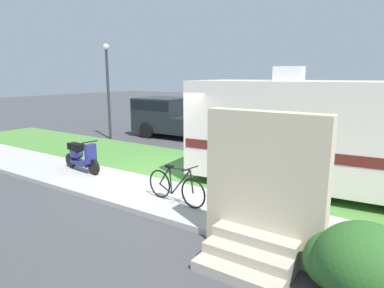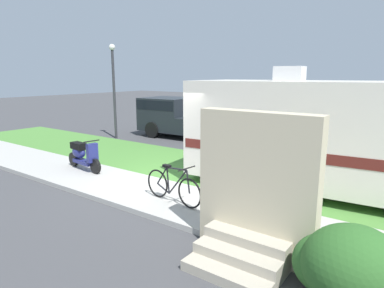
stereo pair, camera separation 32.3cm
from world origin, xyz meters
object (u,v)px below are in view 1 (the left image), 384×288
at_px(pickup_truck_near, 176,117).
at_px(street_lamp_post, 108,82).
at_px(bicycle, 176,187).
at_px(motorhome_rv, 332,131).
at_px(scooter, 80,156).
at_px(bottle_green, 292,232).

height_order(pickup_truck_near, street_lamp_post, street_lamp_post).
xyz_separation_m(bicycle, street_lamp_post, (-7.54, 5.00, 2.12)).
bearing_deg(motorhome_rv, pickup_truck_near, 152.54).
distance_m(bicycle, street_lamp_post, 9.29).
xyz_separation_m(scooter, bicycle, (3.95, -0.51, -0.08)).
bearing_deg(bicycle, bottle_green, -3.41).
relative_size(pickup_truck_near, street_lamp_post, 1.21).
relative_size(motorhome_rv, bicycle, 4.19).
xyz_separation_m(motorhome_rv, street_lamp_post, (-10.14, 1.94, 1.04)).
xyz_separation_m(motorhome_rv, bicycle, (-2.60, -3.06, -1.08)).
bearing_deg(pickup_truck_near, street_lamp_post, -136.81).
bearing_deg(motorhome_rv, scooter, -158.70).
distance_m(bottle_green, street_lamp_post, 11.70).
bearing_deg(street_lamp_post, bicycle, -33.56).
relative_size(bicycle, street_lamp_post, 0.39).
distance_m(motorhome_rv, bottle_green, 3.50).
bearing_deg(street_lamp_post, scooter, -51.38).
distance_m(motorhome_rv, pickup_truck_near, 8.87).
relative_size(motorhome_rv, bottle_green, 31.50).
distance_m(bicycle, bottle_green, 2.70).
relative_size(motorhome_rv, pickup_truck_near, 1.35).
relative_size(scooter, bicycle, 1.00).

